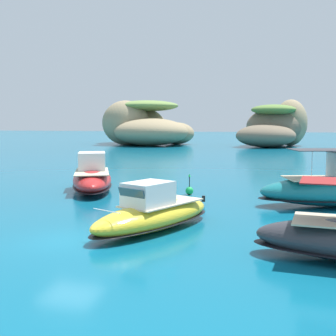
{
  "coord_description": "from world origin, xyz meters",
  "views": [
    {
      "loc": [
        8.71,
        -16.9,
        5.14
      ],
      "look_at": [
        -0.14,
        17.69,
        1.33
      ],
      "focal_mm": 46.81,
      "sensor_mm": 36.0,
      "label": 1
    }
  ],
  "objects_px": {
    "islet_large": "(141,127)",
    "dinghy_tender": "(181,201)",
    "motorboat_red": "(92,178)",
    "motorboat_yellow": "(153,214)",
    "islet_small": "(277,127)",
    "channel_buoy": "(189,190)"
  },
  "relations": [
    {
      "from": "motorboat_red",
      "to": "motorboat_yellow",
      "type": "xyz_separation_m",
      "value": [
        7.86,
        -10.55,
        -0.16
      ]
    },
    {
      "from": "islet_small",
      "to": "channel_buoy",
      "type": "relative_size",
      "value": 15.16
    },
    {
      "from": "islet_large",
      "to": "islet_small",
      "type": "xyz_separation_m",
      "value": [
        29.71,
        0.41,
        0.08
      ]
    },
    {
      "from": "islet_large",
      "to": "motorboat_yellow",
      "type": "xyz_separation_m",
      "value": [
        24.61,
        -74.48,
        -3.2
      ]
    },
    {
      "from": "islet_large",
      "to": "motorboat_red",
      "type": "height_order",
      "value": "islet_large"
    },
    {
      "from": "motorboat_yellow",
      "to": "channel_buoy",
      "type": "relative_size",
      "value": 5.52
    },
    {
      "from": "islet_small",
      "to": "motorboat_yellow",
      "type": "bearing_deg",
      "value": -93.89
    },
    {
      "from": "islet_large",
      "to": "channel_buoy",
      "type": "bearing_deg",
      "value": -69.31
    },
    {
      "from": "islet_large",
      "to": "dinghy_tender",
      "type": "bearing_deg",
      "value": -70.18
    },
    {
      "from": "motorboat_red",
      "to": "channel_buoy",
      "type": "height_order",
      "value": "motorboat_red"
    },
    {
      "from": "motorboat_red",
      "to": "dinghy_tender",
      "type": "height_order",
      "value": "motorboat_red"
    },
    {
      "from": "motorboat_yellow",
      "to": "dinghy_tender",
      "type": "xyz_separation_m",
      "value": [
        -0.1,
        6.49,
        -0.56
      ]
    },
    {
      "from": "islet_large",
      "to": "dinghy_tender",
      "type": "distance_m",
      "value": 72.38
    },
    {
      "from": "islet_small",
      "to": "motorboat_red",
      "type": "relative_size",
      "value": 2.27
    },
    {
      "from": "dinghy_tender",
      "to": "channel_buoy",
      "type": "bearing_deg",
      "value": 93.74
    },
    {
      "from": "islet_large",
      "to": "motorboat_red",
      "type": "relative_size",
      "value": 2.71
    },
    {
      "from": "islet_small",
      "to": "motorboat_yellow",
      "type": "relative_size",
      "value": 2.75
    },
    {
      "from": "channel_buoy",
      "to": "motorboat_red",
      "type": "bearing_deg",
      "value": 177.72
    },
    {
      "from": "dinghy_tender",
      "to": "motorboat_yellow",
      "type": "bearing_deg",
      "value": -89.1
    },
    {
      "from": "channel_buoy",
      "to": "motorboat_yellow",
      "type": "bearing_deg",
      "value": -88.06
    },
    {
      "from": "islet_large",
      "to": "channel_buoy",
      "type": "distance_m",
      "value": 68.76
    },
    {
      "from": "motorboat_red",
      "to": "motorboat_yellow",
      "type": "distance_m",
      "value": 13.16
    }
  ]
}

